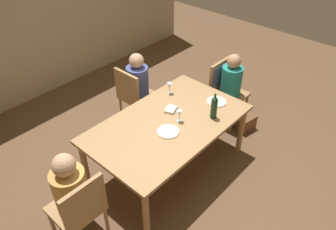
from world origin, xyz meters
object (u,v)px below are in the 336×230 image
Objects in this scene: chair_right_end at (223,84)px; person_woman_host at (70,193)px; dinner_plate_guest_left at (216,102)px; handbag at (247,124)px; person_man_guest at (232,85)px; wine_bottle_tall_green at (214,107)px; wine_glass_near_left at (179,114)px; wine_glass_centre at (169,86)px; person_man_bearded at (139,84)px; chair_far_right at (134,94)px; dining_table at (168,127)px; dinner_plate_host at (168,131)px; chair_left_end at (80,208)px.

person_woman_host is at bearing 2.13° from chair_right_end.
dinner_plate_guest_left reaches higher than handbag.
wine_bottle_tall_green is (-0.90, -0.30, 0.25)m from person_man_guest.
wine_glass_near_left is 0.59m from wine_glass_centre.
dinner_plate_guest_left is (0.25, -1.12, 0.09)m from person_man_bearded.
chair_far_right is 6.17× the size of wine_glass_near_left.
wine_glass_near_left is (1.42, -0.11, 0.18)m from person_woman_host.
dinner_plate_guest_left is (-0.62, -0.15, 0.11)m from person_man_guest.
wine_bottle_tall_green is 2.17× the size of wine_glass_centre.
handbag is (0.86, -0.74, -0.73)m from wine_glass_centre.
person_woman_host is 7.69× the size of wine_glass_centre.
dining_table is 0.72m from dinner_plate_guest_left.
chair_right_end is 1.19m from person_man_bearded.
person_man_guest reaches higher than wine_bottle_tall_green.
person_woman_host is at bearing 173.02° from dinner_plate_host.
person_woman_host reaches higher than person_man_guest.
chair_left_end is 1.00× the size of chair_far_right.
person_woman_host reaches higher than dinner_plate_guest_left.
dinner_plate_host is 0.88× the size of handbag.
person_man_guest is at bearing -1.12° from person_woman_host.
handbag is at bearing -9.07° from dinner_plate_host.
dinner_plate_host is at bearing -1.55° from chair_left_end.
person_man_bearded is 1.15m from dinner_plate_guest_left.
person_man_bearded is 1.21m from dinner_plate_host.
chair_right_end is 0.93m from wine_glass_centre.
chair_left_end is 2.85× the size of wine_bottle_tall_green.
dinner_plate_guest_left is (0.24, -0.57, -0.10)m from wine_glass_centre.
person_man_guest reaches higher than wine_glass_near_left.
dinner_plate_guest_left is at bearing 26.12° from chair_right_end.
wine_glass_near_left is at bearing 141.92° from wine_bottle_tall_green.
dining_table is at bearing 140.22° from wine_glass_near_left.
chair_right_end reaches higher than wine_glass_near_left.
wine_glass_centre is (-0.86, 0.27, 0.25)m from chair_right_end.
wine_glass_centre is at bearing 40.22° from dining_table.
person_woman_host is 1.82m from wine_glass_centre.
chair_left_end is 2.03m from dinner_plate_guest_left.
dinner_plate_guest_left is at bearing -2.62° from chair_left_end.
wine_glass_near_left is at bearing 0.16° from chair_left_end.
person_man_bearded is at bearing 102.63° from dinner_plate_guest_left.
chair_left_end is at bearing -176.21° from dining_table.
chair_far_right is 1.09m from wine_glass_near_left.
wine_glass_near_left is at bearing 9.67° from chair_right_end.
chair_right_end is (1.32, 0.12, -0.07)m from dining_table.
chair_far_right is 1.00× the size of chair_right_end.
person_woman_host is 4.09× the size of handbag.
wine_bottle_tall_green is at bearing 178.76° from handbag.
chair_far_right is 0.82× the size of person_man_bearded.
person_man_guest is at bearing 1.34° from chair_left_end.
chair_left_end reaches higher than dining_table.
dining_table is at bearing 165.10° from handbag.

